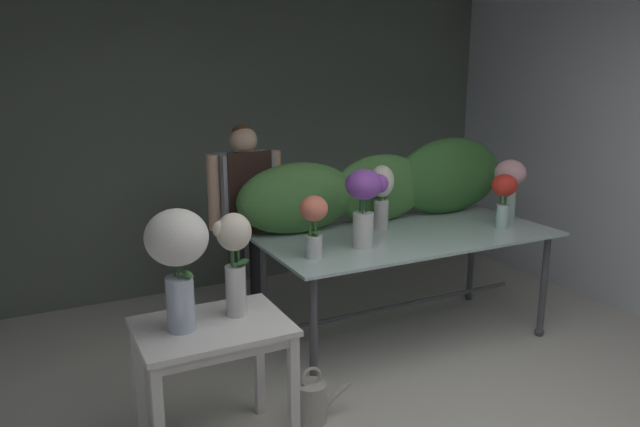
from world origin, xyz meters
TOP-DOWN VIEW (x-y plane):
  - ground_plane at (0.00, 1.81)m, footprint 7.95×7.95m
  - wall_back at (0.00, 3.62)m, footprint 5.08×0.12m
  - wall_right at (2.54, 1.81)m, footprint 0.12×3.74m
  - display_table_glass at (0.53, 1.79)m, footprint 2.12×1.02m
  - side_table_white at (-1.14, 1.11)m, footprint 0.76×0.57m
  - florist at (-0.46, 2.47)m, footprint 0.57×0.24m
  - foliage_backdrop at (0.57, 2.18)m, footprint 2.32×0.32m
  - vase_coral_stock at (-0.32, 1.60)m, footprint 0.18×0.18m
  - vase_scarlet_tulips at (1.25, 1.61)m, footprint 0.19×0.19m
  - vase_violet_dahlias at (0.08, 1.65)m, footprint 0.29×0.25m
  - vase_ivory_snapdragons at (0.42, 1.99)m, footprint 0.21×0.18m
  - vase_blush_freesia at (1.48, 1.79)m, footprint 0.24×0.24m
  - vase_white_roses_tall at (-1.29, 1.11)m, footprint 0.31×0.31m
  - vase_cream_lisianthus_tall at (-0.99, 1.17)m, footprint 0.20×0.18m
  - watering_can at (-0.56, 1.13)m, footprint 0.35×0.18m

SIDE VIEW (x-z plane):
  - ground_plane at x=0.00m, z-range 0.00..0.00m
  - watering_can at x=-0.56m, z-range -0.05..0.30m
  - side_table_white at x=-1.14m, z-range 0.27..1.00m
  - display_table_glass at x=0.53m, z-range 0.30..1.14m
  - florist at x=-0.46m, z-range 0.18..1.78m
  - vase_cream_lisianthus_tall at x=-0.99m, z-range 0.79..1.34m
  - vase_coral_stock at x=-0.32m, z-range 0.86..1.27m
  - vase_scarlet_tulips at x=1.25m, z-range 0.88..1.29m
  - foliage_backdrop at x=0.57m, z-range 0.80..1.42m
  - vase_ivory_snapdragons at x=0.42m, z-range 0.87..1.35m
  - vase_blush_freesia at x=1.48m, z-range 0.89..1.37m
  - vase_white_roses_tall at x=-1.29m, z-range 0.83..1.45m
  - vase_violet_dahlias at x=0.08m, z-range 0.89..1.42m
  - wall_back at x=0.00m, z-range 0.00..2.79m
  - wall_right at x=2.54m, z-range 0.00..2.79m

